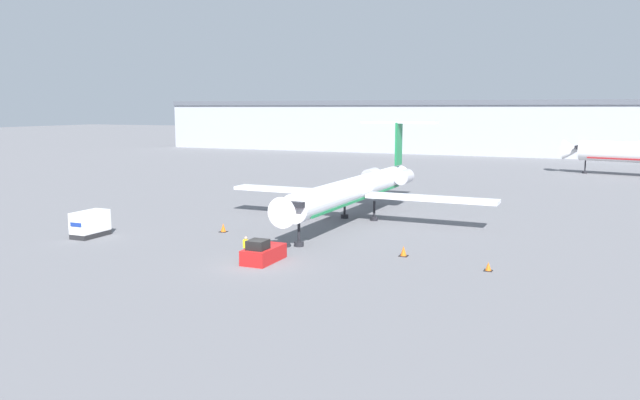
# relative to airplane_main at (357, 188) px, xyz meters

# --- Properties ---
(ground_plane) EXTENTS (600.00, 600.00, 0.00)m
(ground_plane) POSITION_rel_airplane_main_xyz_m (-0.29, -20.19, -3.33)
(ground_plane) COLOR slate
(terminal_building) EXTENTS (180.00, 16.80, 13.27)m
(terminal_building) POSITION_rel_airplane_main_xyz_m (-0.29, 99.81, 3.33)
(terminal_building) COLOR #9EA3AD
(terminal_building) RESTS_ON ground
(airplane_main) EXTENTS (28.14, 31.10, 9.77)m
(airplane_main) POSITION_rel_airplane_main_xyz_m (0.00, 0.00, 0.00)
(airplane_main) COLOR silver
(airplane_main) RESTS_ON ground
(pushback_tug) EXTENTS (1.93, 3.98, 1.82)m
(pushback_tug) POSITION_rel_airplane_main_xyz_m (-0.42, -18.99, -2.66)
(pushback_tug) COLOR #B21919
(pushback_tug) RESTS_ON ground
(luggage_cart) EXTENTS (1.75, 3.38, 2.31)m
(luggage_cart) POSITION_rel_airplane_main_xyz_m (-18.96, -17.13, -2.18)
(luggage_cart) COLOR #232326
(luggage_cart) RESTS_ON ground
(worker_near_tug) EXTENTS (0.40, 0.24, 1.72)m
(worker_near_tug) POSITION_rel_airplane_main_xyz_m (-2.10, -18.66, -2.43)
(worker_near_tug) COLOR #232838
(worker_near_tug) RESTS_ON ground
(worker_by_wing) EXTENTS (0.40, 0.24, 1.65)m
(worker_by_wing) POSITION_rel_airplane_main_xyz_m (-7.71, -1.34, -2.48)
(worker_by_wing) COLOR #232838
(worker_by_wing) RESTS_ON ground
(traffic_cone_left) EXTENTS (0.68, 0.68, 0.81)m
(traffic_cone_left) POSITION_rel_airplane_main_xyz_m (-9.28, -10.54, -2.94)
(traffic_cone_left) COLOR black
(traffic_cone_left) RESTS_ON ground
(traffic_cone_right) EXTENTS (0.67, 0.67, 0.80)m
(traffic_cone_right) POSITION_rel_airplane_main_xyz_m (8.69, -13.08, -2.95)
(traffic_cone_right) COLOR black
(traffic_cone_right) RESTS_ON ground
(traffic_cone_mid) EXTENTS (0.59, 0.59, 0.63)m
(traffic_cone_mid) POSITION_rel_airplane_main_xyz_m (15.41, -14.99, -3.03)
(traffic_cone_mid) COLOR black
(traffic_cone_mid) RESTS_ON ground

